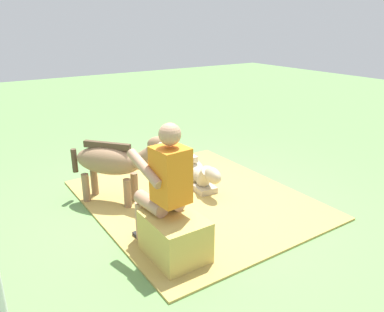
{
  "coord_description": "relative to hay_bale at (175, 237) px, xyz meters",
  "views": [
    {
      "loc": [
        -3.4,
        2.17,
        2.14
      ],
      "look_at": [
        0.27,
        -0.27,
        0.55
      ],
      "focal_mm": 35.34,
      "sensor_mm": 36.0,
      "label": 1
    }
  ],
  "objects": [
    {
      "name": "person_seated",
      "position": [
        0.16,
        0.01,
        0.5
      ],
      "size": [
        0.68,
        0.45,
        1.31
      ],
      "color": "tan",
      "rests_on": "ground"
    },
    {
      "name": "hay_patch",
      "position": [
        0.9,
        -0.85,
        -0.2
      ],
      "size": [
        2.87,
        2.45,
        0.02
      ],
      "primitive_type": "cube",
      "color": "tan",
      "rests_on": "ground"
    },
    {
      "name": "pony_standing",
      "position": [
        1.37,
        -0.0,
        0.33
      ],
      "size": [
        1.12,
        0.99,
        0.91
      ],
      "color": "#8C6B4C",
      "rests_on": "ground"
    },
    {
      "name": "ground_plane",
      "position": [
        0.74,
        -0.6,
        -0.22
      ],
      "size": [
        24.0,
        24.0,
        0.0
      ],
      "primitive_type": "plane",
      "color": "#608C4C"
    },
    {
      "name": "hay_bale",
      "position": [
        0.0,
        0.0,
        0.0
      ],
      "size": [
        0.62,
        0.47,
        0.43
      ],
      "primitive_type": "cube",
      "color": "tan",
      "rests_on": "ground"
    },
    {
      "name": "pony_lying",
      "position": [
        1.44,
        -1.1,
        -0.03
      ],
      "size": [
        1.35,
        0.47,
        0.42
      ],
      "color": "tan",
      "rests_on": "ground"
    }
  ]
}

